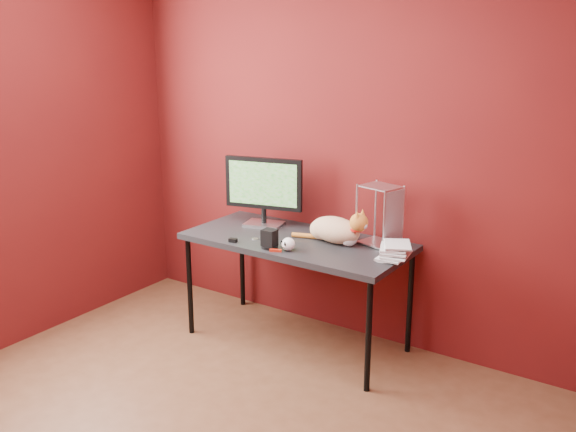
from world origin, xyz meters
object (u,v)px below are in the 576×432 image
Objects in this scene: skull_mug at (288,244)px; speaker at (269,239)px; cat at (336,230)px; desk at (297,246)px; monitor at (264,188)px; book_stack at (386,172)px.

speaker reaches higher than skull_mug.
cat reaches higher than skull_mug.
monitor reaches higher than desk.
skull_mug is 0.13m from speaker.
monitor is (-0.36, 0.13, 0.32)m from desk.
desk is 0.85m from book_stack.
desk is 12.28× the size of speaker.
book_stack is (0.38, -0.08, 0.44)m from cat.
skull_mug is (0.09, -0.23, 0.09)m from desk.
cat is (0.62, -0.06, -0.18)m from monitor.
speaker reaches higher than desk.
desk is 2.75× the size of cat.
cat is at bearing 168.35° from book_stack.
monitor is 1.03m from book_stack.
cat reaches higher than speaker.
skull_mug is (-0.17, -0.31, -0.04)m from cat.
cat is at bearing 16.87° from desk.
skull_mug is 0.76m from book_stack.
desk is 2.70× the size of monitor.
cat is 0.52× the size of book_stack.
cat is 4.47× the size of speaker.
monitor is 0.62m from skull_mug.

